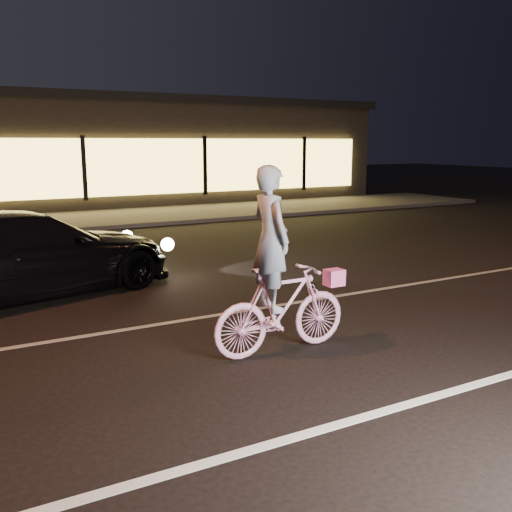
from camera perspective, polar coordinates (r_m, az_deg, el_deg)
ground at (r=7.25m, az=10.25°, el=-8.83°), size 90.00×90.00×0.00m
lane_stripe_near at (r=6.25m, az=19.14°, el=-12.64°), size 60.00×0.12×0.01m
lane_stripe_far at (r=8.80m, az=2.02°, el=-4.98°), size 60.00×0.10×0.01m
sidewalk at (r=18.91m, az=-15.37°, el=3.59°), size 30.00×4.00×0.12m
storefront at (r=24.60m, az=-18.99°, el=9.96°), size 25.40×8.42×4.20m
cyclist at (r=6.69m, az=2.28°, el=-3.25°), size 1.77×0.61×2.23m
sedan at (r=9.85m, az=-22.07°, el=0.15°), size 5.26×3.34×1.42m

